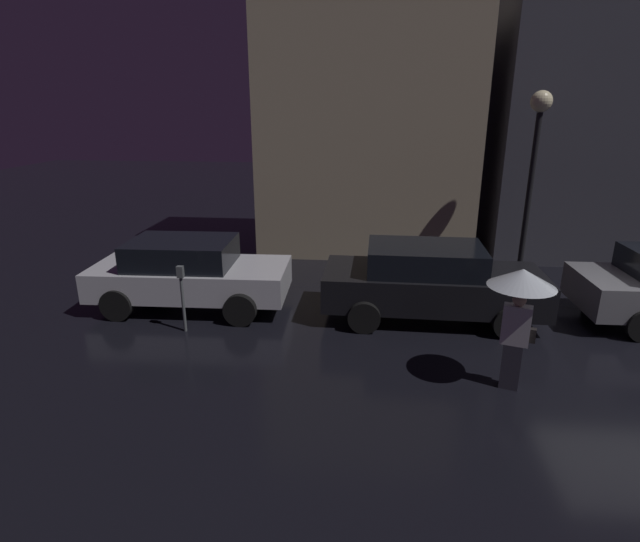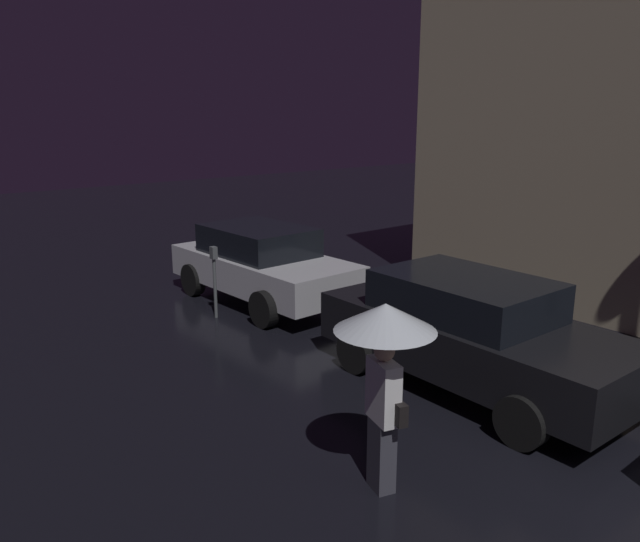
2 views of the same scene
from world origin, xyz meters
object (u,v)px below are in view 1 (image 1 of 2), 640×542
at_px(parked_car_silver, 189,272).
at_px(street_lamp_near, 536,142).
at_px(parked_car_black, 430,281).
at_px(pedestrian_with_umbrella, 520,295).
at_px(parking_meter, 182,292).

distance_m(parked_car_silver, street_lamp_near, 8.51).
bearing_deg(parked_car_silver, street_lamp_near, 17.60).
xyz_separation_m(parked_car_black, street_lamp_near, (2.56, 2.77, 2.56)).
bearing_deg(street_lamp_near, parked_car_silver, -160.61).
bearing_deg(parked_car_black, pedestrian_with_umbrella, -69.02).
xyz_separation_m(parked_car_black, parking_meter, (-4.77, -1.18, 0.03)).
xyz_separation_m(parked_car_silver, pedestrian_with_umbrella, (6.05, -2.72, 0.75)).
height_order(parked_car_silver, parking_meter, parked_car_silver).
bearing_deg(street_lamp_near, parking_meter, -151.68).
height_order(pedestrian_with_umbrella, parking_meter, pedestrian_with_umbrella).
bearing_deg(parked_car_silver, parked_car_black, -2.68).
height_order(parking_meter, street_lamp_near, street_lamp_near).
bearing_deg(parked_car_black, parked_car_silver, -179.92).
bearing_deg(pedestrian_with_umbrella, street_lamp_near, 90.61).
relative_size(parked_car_silver, pedestrian_with_umbrella, 2.15).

